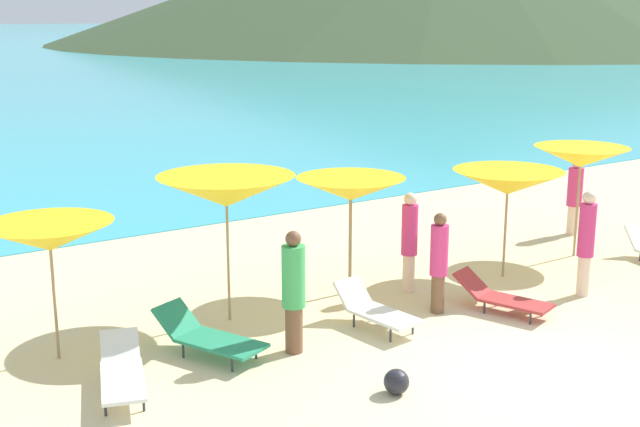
# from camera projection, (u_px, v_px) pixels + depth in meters

# --- Properties ---
(ground_plane) EXTENTS (50.00, 100.00, 0.30)m
(ground_plane) POSITION_uv_depth(u_px,v_px,m) (213.00, 231.00, 19.45)
(ground_plane) COLOR beige
(umbrella_0) EXTENTS (1.80, 1.80, 2.02)m
(umbrella_0) POSITION_uv_depth(u_px,v_px,m) (49.00, 237.00, 11.44)
(umbrella_0) COLOR #9E7F59
(umbrella_0) RESTS_ON ground_plane
(umbrella_1) EXTENTS (2.17, 2.17, 2.38)m
(umbrella_1) POSITION_uv_depth(u_px,v_px,m) (226.00, 191.00, 12.86)
(umbrella_1) COLOR #9E7F59
(umbrella_1) RESTS_ON ground_plane
(umbrella_2) EXTENTS (2.04, 2.04, 2.08)m
(umbrella_2) POSITION_uv_depth(u_px,v_px,m) (351.00, 189.00, 14.25)
(umbrella_2) COLOR #9E7F59
(umbrella_2) RESTS_ON ground_plane
(umbrella_3) EXTENTS (2.10, 2.10, 2.04)m
(umbrella_3) POSITION_uv_depth(u_px,v_px,m) (508.00, 182.00, 15.16)
(umbrella_3) COLOR #9E7F59
(umbrella_3) RESTS_ON ground_plane
(umbrella_4) EXTENTS (1.87, 1.87, 2.25)m
(umbrella_4) POSITION_uv_depth(u_px,v_px,m) (581.00, 157.00, 16.43)
(umbrella_4) COLOR #9E7F59
(umbrella_4) RESTS_ON ground_plane
(lounge_chair_0) EXTENTS (1.05, 1.80, 0.56)m
(lounge_chair_0) POSITION_uv_depth(u_px,v_px,m) (122.00, 371.00, 10.77)
(lounge_chair_0) COLOR white
(lounge_chair_0) RESTS_ON ground_plane
(lounge_chair_2) EXTENTS (0.73, 1.57, 0.65)m
(lounge_chair_2) POSITION_uv_depth(u_px,v_px,m) (375.00, 309.00, 12.97)
(lounge_chair_2) COLOR white
(lounge_chair_2) RESTS_ON ground_plane
(lounge_chair_3) EXTENTS (1.24, 1.82, 0.65)m
(lounge_chair_3) POSITION_uv_depth(u_px,v_px,m) (208.00, 336.00, 11.91)
(lounge_chair_3) COLOR #268C66
(lounge_chair_3) RESTS_ON ground_plane
(lounge_chair_4) EXTENTS (1.02, 1.71, 0.60)m
(lounge_chair_4) POSITION_uv_depth(u_px,v_px,m) (501.00, 296.00, 13.65)
(lounge_chair_4) COLOR #A53333
(lounge_chair_4) RESTS_ON ground_plane
(beachgoer_0) EXTENTS (0.30, 0.30, 1.69)m
(beachgoer_0) POSITION_uv_depth(u_px,v_px,m) (439.00, 260.00, 13.49)
(beachgoer_0) COLOR brown
(beachgoer_0) RESTS_ON ground_plane
(beachgoer_1) EXTENTS (0.29, 0.29, 1.80)m
(beachgoer_1) POSITION_uv_depth(u_px,v_px,m) (409.00, 239.00, 14.50)
(beachgoer_1) COLOR beige
(beachgoer_1) RESTS_ON ground_plane
(beachgoer_2) EXTENTS (0.33, 0.33, 1.72)m
(beachgoer_2) POSITION_uv_depth(u_px,v_px,m) (575.00, 195.00, 18.37)
(beachgoer_2) COLOR beige
(beachgoer_2) RESTS_ON ground_plane
(beachgoer_3) EXTENTS (0.29, 0.29, 1.88)m
(beachgoer_3) POSITION_uv_depth(u_px,v_px,m) (586.00, 239.00, 14.29)
(beachgoer_3) COLOR beige
(beachgoer_3) RESTS_ON ground_plane
(beachgoer_4) EXTENTS (0.34, 0.34, 1.83)m
(beachgoer_4) POSITION_uv_depth(u_px,v_px,m) (294.00, 289.00, 11.87)
(beachgoer_4) COLOR brown
(beachgoer_4) RESTS_ON ground_plane
(beach_ball) EXTENTS (0.34, 0.34, 0.34)m
(beach_ball) POSITION_uv_depth(u_px,v_px,m) (396.00, 382.00, 10.72)
(beach_ball) COLOR #26262D
(beach_ball) RESTS_ON ground_plane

